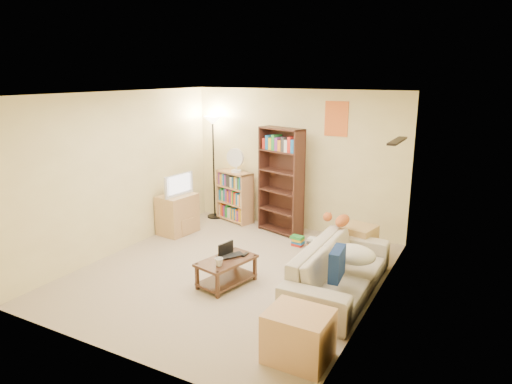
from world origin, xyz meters
TOP-DOWN VIEW (x-y plane):
  - room at (0.00, 0.01)m, footprint 4.50×4.54m
  - sofa at (1.55, 0.12)m, footprint 2.15×0.87m
  - navy_pillow at (1.66, -0.34)m, footprint 0.17×0.42m
  - cream_blanket at (1.70, 0.17)m, footprint 0.57×0.41m
  - tabby_cat at (1.27, 0.94)m, footprint 0.49×0.18m
  - coffee_table at (0.15, -0.37)m, footprint 0.62×0.89m
  - laptop at (0.20, -0.31)m, footprint 0.58×0.57m
  - laptop_screen at (0.09, -0.28)m, footprint 0.07×0.27m
  - mug at (0.18, -0.59)m, footprint 0.22×0.22m
  - tv_remote at (0.30, -0.13)m, footprint 0.06×0.15m
  - tv_stand at (-1.70, 0.98)m, footprint 0.54×0.70m
  - television at (-1.70, 0.98)m, footprint 0.69×0.25m
  - tall_bookshelf at (-0.11, 1.86)m, footprint 0.88×0.51m
  - short_bookshelf at (-1.16, 2.05)m, footprint 0.81×0.52m
  - desk_fan at (-1.11, 2.00)m, footprint 0.34×0.19m
  - floor_lamp at (-1.63, 2.05)m, footprint 0.34×0.34m
  - side_table at (1.45, 1.31)m, footprint 0.55×0.55m
  - end_cabinet at (1.65, -1.45)m, footprint 0.62×0.52m
  - book_stacks at (0.60, 1.34)m, footprint 0.51×0.22m

SIDE VIEW (x-z plane):
  - book_stacks at x=0.60m, z-range -0.01..0.20m
  - coffee_table at x=0.15m, z-range 0.04..0.40m
  - end_cabinet at x=1.65m, z-range 0.00..0.51m
  - side_table at x=1.45m, z-range 0.00..0.53m
  - sofa at x=1.55m, z-range 0.00..0.62m
  - tv_stand at x=-1.70m, z-range 0.00..0.69m
  - tv_remote at x=0.30m, z-range 0.36..0.38m
  - laptop at x=0.20m, z-range 0.36..0.39m
  - mug at x=0.18m, z-range 0.36..0.46m
  - laptop_screen at x=0.09m, z-range 0.38..0.56m
  - short_bookshelf at x=-1.16m, z-range 0.00..0.97m
  - cream_blanket at x=1.70m, z-range 0.41..0.66m
  - navy_pillow at x=1.66m, z-range 0.41..0.78m
  - tabby_cat at x=1.27m, z-range 0.62..0.79m
  - television at x=-1.70m, z-range 0.69..1.08m
  - tall_bookshelf at x=-0.11m, z-range 0.05..1.92m
  - desk_fan at x=-1.11m, z-range 0.97..1.43m
  - floor_lamp at x=-1.63m, z-range 0.59..2.57m
  - room at x=0.00m, z-range 0.36..2.88m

